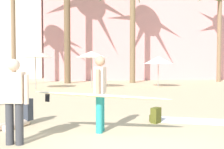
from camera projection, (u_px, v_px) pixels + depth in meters
name	position (u px, v px, depth m)	size (l,w,h in m)	color
hotel_pink	(153.00, 5.00, 31.56)	(23.89, 11.01, 16.86)	pink
cafe_umbrella_1	(158.00, 60.00, 18.32)	(2.00, 2.00, 2.11)	gray
cafe_umbrella_2	(35.00, 53.00, 16.98)	(2.10, 2.10, 2.49)	gray
cafe_umbrella_3	(91.00, 54.00, 17.61)	(2.13, 2.13, 2.43)	gray
beach_towel	(191.00, 121.00, 7.68)	(1.97, 0.81, 0.01)	white
backpack	(156.00, 116.00, 7.42)	(0.35, 0.35, 0.42)	#54541C
person_mid_left	(20.00, 113.00, 7.08)	(0.82, 1.00, 0.96)	beige
person_far_left	(101.00, 93.00, 6.28)	(3.15, 1.20, 1.80)	teal
person_mid_center	(14.00, 98.00, 5.40)	(0.61, 0.31, 1.72)	#3D3D42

